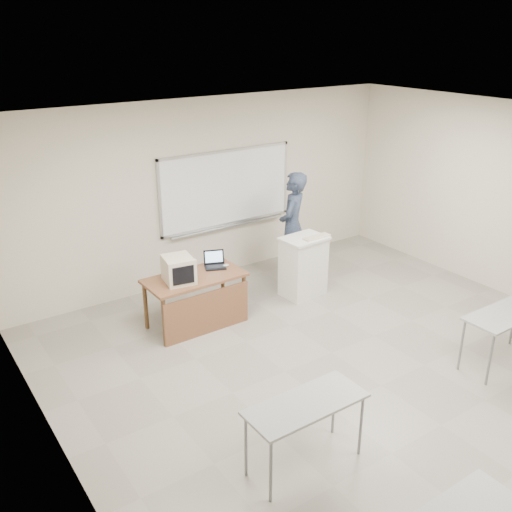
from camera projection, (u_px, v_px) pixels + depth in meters
floor at (381, 386)px, 6.85m from camera, size 7.00×8.00×0.01m
whiteboard at (226, 189)px, 9.47m from camera, size 2.48×0.10×1.31m
student_desks at (488, 395)px, 5.56m from camera, size 4.40×2.20×0.73m
instructor_desk at (199, 293)px, 7.97m from camera, size 1.40×0.70×0.75m
podium at (303, 266)px, 8.99m from camera, size 0.69×0.51×0.97m
crt_monitor at (179, 269)px, 7.76m from camera, size 0.39×0.44×0.37m
laptop at (213, 263)px, 8.28m from camera, size 0.30×0.28×0.22m
mouse at (226, 265)px, 8.30m from camera, size 0.10×0.07×0.04m
keyboard at (317, 237)px, 8.79m from camera, size 0.46×0.16×0.03m
presenter at (292, 226)px, 9.45m from camera, size 0.80×0.76×1.83m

